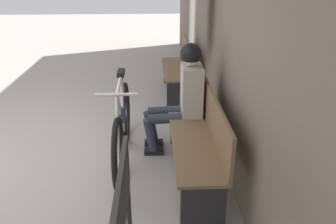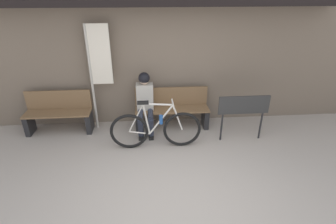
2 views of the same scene
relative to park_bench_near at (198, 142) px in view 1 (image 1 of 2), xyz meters
name	(u,v)px [view 1 (image 1 of 2)]	position (x,y,z in m)	size (l,w,h in m)	color
storefront_wall	(242,5)	(-0.16, 0.35, 1.27)	(12.00, 0.56, 3.20)	#756656
park_bench_near	(198,142)	(0.00, 0.00, 0.00)	(1.54, 0.42, 0.85)	brown
bicycle	(122,128)	(-0.37, -0.77, -0.01)	(1.69, 0.40, 0.95)	black
person_seated	(182,92)	(-0.56, -0.11, 0.32)	(0.34, 0.65, 1.25)	#2D3342
park_bench_far	(179,72)	(-2.34, 0.00, -0.01)	(1.32, 0.42, 0.85)	brown
banner_pole	(193,16)	(-1.46, 0.08, 1.00)	(0.45, 0.05, 2.16)	#B7B2A8
signboard	(122,213)	(1.31, -0.62, 0.30)	(0.98, 0.04, 0.93)	#232326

